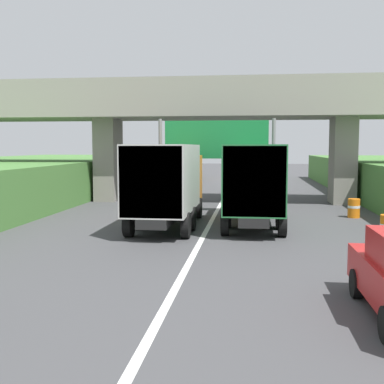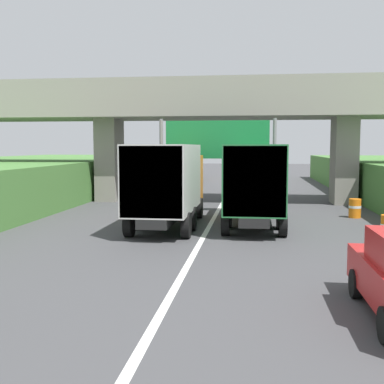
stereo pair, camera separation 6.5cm
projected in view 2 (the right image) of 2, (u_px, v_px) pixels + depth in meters
name	position (u px, v px, depth m)	size (l,w,h in m)	color
lane_centre_stripe	(214.00, 217.00, 22.91)	(0.20, 93.33, 0.01)	white
overpass_bridge	(223.00, 112.00, 28.99)	(40.00, 4.80, 7.26)	gray
overhead_highway_sign	(217.00, 145.00, 24.22)	(5.88, 0.18, 4.76)	slate
truck_yellow	(187.00, 161.00, 48.43)	(2.44, 7.30, 3.44)	black
truck_orange	(168.00, 181.00, 19.93)	(2.44, 7.30, 3.44)	black
truck_green	(254.00, 181.00, 20.24)	(2.44, 7.30, 3.44)	black
construction_barrel_4	(355.00, 208.00, 22.82)	(0.57, 0.57, 0.90)	orange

